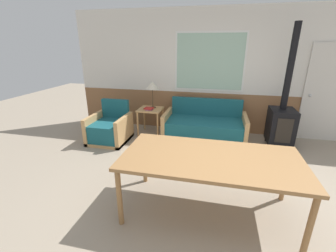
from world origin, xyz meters
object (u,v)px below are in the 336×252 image
at_px(table_lamp, 152,86).
at_px(wood_stove, 282,120).
at_px(side_table, 150,113).
at_px(couch, 204,127).
at_px(dining_table, 210,161).
at_px(armchair, 110,129).

xyz_separation_m(table_lamp, wood_stove, (2.68, -0.19, -0.52)).
xyz_separation_m(side_table, wood_stove, (2.71, -0.10, 0.08)).
height_order(side_table, wood_stove, wood_stove).
distance_m(couch, dining_table, 2.35).
distance_m(dining_table, wood_stove, 2.56).
xyz_separation_m(couch, table_lamp, (-1.19, 0.12, 0.83)).
bearing_deg(table_lamp, wood_stove, -4.14).
bearing_deg(armchair, couch, 9.53).
bearing_deg(wood_stove, table_lamp, 175.86).
bearing_deg(wood_stove, couch, 177.15).
bearing_deg(couch, side_table, 178.66).
height_order(armchair, table_lamp, table_lamp).
relative_size(couch, armchair, 2.09).
height_order(couch, armchair, armchair).
height_order(couch, side_table, couch).
bearing_deg(side_table, couch, -1.34).
relative_size(table_lamp, dining_table, 0.29).
xyz_separation_m(table_lamp, dining_table, (1.41, -2.42, -0.40)).
relative_size(couch, side_table, 2.92).
height_order(armchair, side_table, armchair).
distance_m(side_table, table_lamp, 0.61).
distance_m(table_lamp, wood_stove, 2.73).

